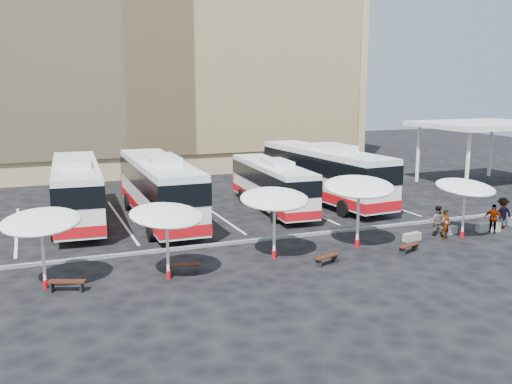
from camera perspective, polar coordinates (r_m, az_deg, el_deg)
name	(u,v)px	position (r m, az deg, el deg)	size (l,w,h in m)	color
ground	(259,244)	(30.33, 0.35, -5.21)	(120.00, 120.00, 0.00)	black
sandstone_building	(140,40)	(60.02, -11.57, 14.70)	(42.00, 18.25, 29.60)	tan
service_canopy	(482,126)	(51.04, 21.70, 6.14)	(10.00, 8.00, 5.20)	white
curb_divider	(256,240)	(30.75, 0.00, -4.84)	(34.00, 0.25, 0.15)	black
bay_lines	(214,212)	(37.62, -4.25, -2.06)	(24.15, 12.00, 0.01)	white
bus_0	(77,189)	(36.39, -17.51, 0.32)	(3.52, 12.82, 4.02)	white
bus_1	(159,187)	(35.35, -9.66, 0.52)	(3.23, 13.28, 4.20)	white
bus_2	(272,183)	(38.10, 1.61, 0.86)	(3.04, 11.11, 3.49)	white
bus_3	(324,172)	(40.70, 6.86, 1.98)	(3.87, 13.56, 4.25)	white
sunshade_0	(41,222)	(24.78, -20.71, -2.83)	(4.05, 4.08, 3.34)	white
sunshade_1	(167,216)	(24.60, -8.93, -2.37)	(4.05, 4.07, 3.33)	white
sunshade_2	(274,199)	(27.22, 1.85, -0.72)	(3.87, 3.90, 3.46)	white
sunshade_3	(359,187)	(29.49, 10.27, 0.50)	(4.53, 4.56, 3.75)	white
sunshade_4	(465,188)	(32.88, 20.20, 0.40)	(3.44, 3.47, 3.31)	white
wood_bench_0	(67,283)	(24.78, -18.40, -8.66)	(1.56, 0.95, 0.47)	black
wood_bench_1	(184,266)	(25.84, -7.23, -7.38)	(1.53, 0.74, 0.45)	black
wood_bench_2	(327,258)	(27.09, 7.08, -6.56)	(1.44, 0.81, 0.43)	black
wood_bench_3	(409,247)	(29.68, 15.04, -5.30)	(1.44, 0.82, 0.43)	black
conc_bench_0	(412,237)	(32.03, 15.33, -4.35)	(1.11, 0.37, 0.42)	gray
conc_bench_1	(448,231)	(33.90, 18.66, -3.68)	(1.17, 0.39, 0.44)	gray
conc_bench_2	(488,227)	(35.34, 22.20, -3.29)	(1.32, 0.44, 0.50)	gray
passenger_0	(446,224)	(32.72, 18.47, -3.09)	(0.60, 0.40, 1.65)	black
passenger_1	(437,221)	(33.31, 17.69, -2.76)	(0.82, 0.64, 1.69)	black
passenger_2	(493,219)	(34.96, 22.62, -2.47)	(0.98, 0.41, 1.68)	black
passenger_3	(502,213)	(36.26, 23.41, -1.95)	(1.19, 0.68, 1.84)	black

